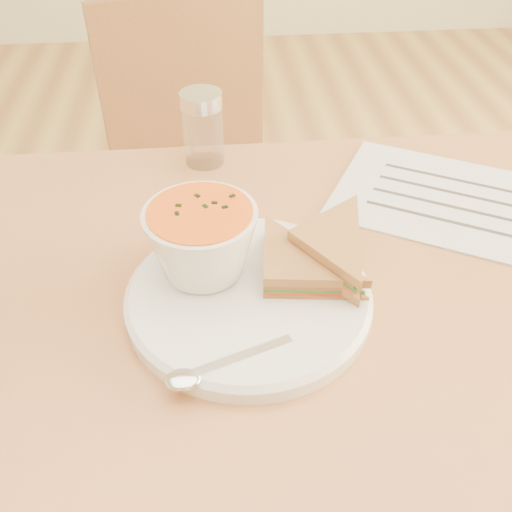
{
  "coord_description": "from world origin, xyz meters",
  "views": [
    {
      "loc": [
        -0.11,
        -0.45,
        1.19
      ],
      "look_at": [
        -0.06,
        0.02,
        0.8
      ],
      "focal_mm": 40.0,
      "sensor_mm": 36.0,
      "label": 1
    }
  ],
  "objects_px": {
    "chair_far": "(211,207)",
    "plate": "(249,298)",
    "soup_bowl": "(202,244)",
    "dining_table": "(298,471)",
    "condiment_shaker": "(203,128)"
  },
  "relations": [
    {
      "from": "dining_table",
      "to": "chair_far",
      "type": "bearing_deg",
      "value": 99.58
    },
    {
      "from": "chair_far",
      "to": "condiment_shaker",
      "type": "xyz_separation_m",
      "value": [
        -0.0,
        -0.34,
        0.38
      ]
    },
    {
      "from": "soup_bowl",
      "to": "condiment_shaker",
      "type": "relative_size",
      "value": 1.12
    },
    {
      "from": "dining_table",
      "to": "soup_bowl",
      "type": "bearing_deg",
      "value": 164.97
    },
    {
      "from": "condiment_shaker",
      "to": "soup_bowl",
      "type": "bearing_deg",
      "value": -91.46
    },
    {
      "from": "chair_far",
      "to": "soup_bowl",
      "type": "xyz_separation_m",
      "value": [
        -0.01,
        -0.61,
        0.38
      ]
    },
    {
      "from": "plate",
      "to": "condiment_shaker",
      "type": "xyz_separation_m",
      "value": [
        -0.04,
        0.31,
        0.05
      ]
    },
    {
      "from": "plate",
      "to": "condiment_shaker",
      "type": "height_order",
      "value": "condiment_shaker"
    },
    {
      "from": "dining_table",
      "to": "condiment_shaker",
      "type": "distance_m",
      "value": 0.54
    },
    {
      "from": "plate",
      "to": "condiment_shaker",
      "type": "bearing_deg",
      "value": 97.42
    },
    {
      "from": "chair_far",
      "to": "plate",
      "type": "height_order",
      "value": "chair_far"
    },
    {
      "from": "dining_table",
      "to": "condiment_shaker",
      "type": "xyz_separation_m",
      "value": [
        -0.11,
        0.3,
        0.43
      ]
    },
    {
      "from": "dining_table",
      "to": "soup_bowl",
      "type": "xyz_separation_m",
      "value": [
        -0.12,
        0.03,
        0.43
      ]
    },
    {
      "from": "dining_table",
      "to": "plate",
      "type": "distance_m",
      "value": 0.39
    },
    {
      "from": "chair_far",
      "to": "soup_bowl",
      "type": "relative_size",
      "value": 7.03
    }
  ]
}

